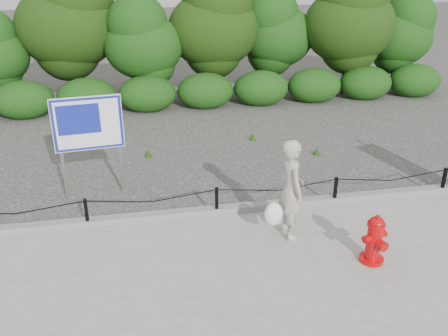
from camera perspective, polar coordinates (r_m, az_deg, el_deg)
name	(u,v)px	position (r m, az deg, el deg)	size (l,w,h in m)	color
ground	(217,218)	(9.59, -0.87, -6.03)	(90.00, 90.00, 0.00)	#2D2B28
sidewalk	(238,276)	(7.93, 1.75, -12.89)	(14.00, 4.00, 0.08)	gray
curb	(216,210)	(9.56, -0.93, -5.11)	(14.00, 0.22, 0.14)	slate
chain_barrier	(217,198)	(9.37, -0.89, -3.62)	(10.06, 0.06, 0.60)	black
treeline	(191,29)	(17.44, -4.01, 16.35)	(19.94, 3.80, 4.79)	black
fire_hydrant	(375,240)	(8.35, 17.66, -8.24)	(0.51, 0.52, 0.88)	#C10709
pedestrian	(290,191)	(8.54, 7.93, -2.73)	(0.76, 0.71, 1.87)	#ACA394
advertising_sign	(88,128)	(10.14, -16.04, 4.62)	(1.41, 0.26, 2.26)	slate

